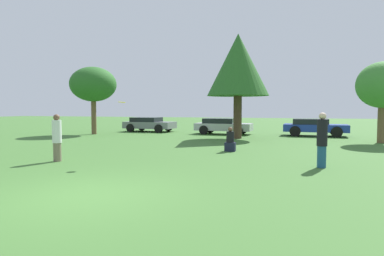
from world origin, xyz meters
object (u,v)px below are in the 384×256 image
Objects in this scene: bystander_sitting at (230,141)px; tree_2 at (383,86)px; person_thrower at (57,138)px; frisbee at (122,102)px; tree_1 at (238,65)px; parked_car_blue at (314,127)px; person_catcher at (322,140)px; parked_car_grey at (149,124)px; parked_car_silver at (223,126)px; tree_0 at (93,85)px.

tree_2 is at bearing 38.46° from bystander_sitting.
person_thrower is 1.57× the size of bystander_sitting.
frisbee is 0.04× the size of tree_1.
tree_2 reaches higher than parked_car_blue.
person_catcher reaches higher than bystander_sitting.
person_catcher is at bearing -65.97° from tree_1.
person_catcher is at bearing -113.26° from tree_2.
bystander_sitting is at bearing -141.54° from tree_2.
tree_1 is 6.98m from parked_car_blue.
tree_1 reaches higher than person_thrower.
parked_car_grey is 12.58m from parked_car_blue.
tree_2 is (7.29, 5.79, 2.68)m from bystander_sitting.
parked_car_silver is (0.78, 13.45, -1.46)m from frisbee.
person_thrower is 0.96× the size of person_catcher.
tree_2 reaches higher than person_thrower.
tree_2 is (18.52, -0.77, -0.50)m from tree_0.
parked_car_silver is (3.20, 13.76, -0.22)m from person_thrower.
tree_0 reaches higher than tree_2.
person_thrower is 16.48m from tree_2.
tree_0 is 15.88m from parked_car_blue.
bystander_sitting is (2.99, 4.17, -1.66)m from frisbee.
tree_0 is at bearing -166.14° from parked_car_blue.
tree_2 is at bearing -2.53° from tree_1.
bystander_sitting is 0.24× the size of tree_2.
tree_2 is at bearing -17.23° from parked_car_silver.
person_catcher is 0.36× the size of tree_0.
frisbee is (2.42, 0.30, 1.24)m from person_thrower.
person_thrower is at bearing -141.06° from tree_2.
person_catcher reaches higher than person_thrower.
frisbee is 0.05× the size of tree_0.
bystander_sitting is at bearing -73.61° from parked_car_silver.
parked_car_silver is 6.30m from parked_car_blue.
frisbee is at bearing -135.92° from tree_2.
tree_0 reaches higher than frisbee.
person_thrower is 0.40× the size of parked_car_blue.
tree_2 is 16.54m from parked_car_grey.
person_catcher is 0.43× the size of parked_car_grey.
parked_car_silver is (-2.21, 9.29, 0.19)m from bystander_sitting.
tree_0 reaches higher than bystander_sitting.
parked_car_grey is at bearing 92.94° from person_thrower.
bystander_sitting is (5.41, 4.47, -0.42)m from person_thrower.
tree_0 reaches higher than parked_car_silver.
person_thrower reaches higher than bystander_sitting.
tree_1 is (2.36, 10.30, 2.45)m from frisbee.
person_catcher is 10.73m from tree_1.
frisbee is at bearing -114.39° from parked_car_blue.
parked_car_blue is at bearing 62.60° from frisbee.
tree_0 is at bearing 127.54° from frisbee.
person_thrower is 0.34× the size of tree_0.
tree_2 is 5.48m from parked_car_blue.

